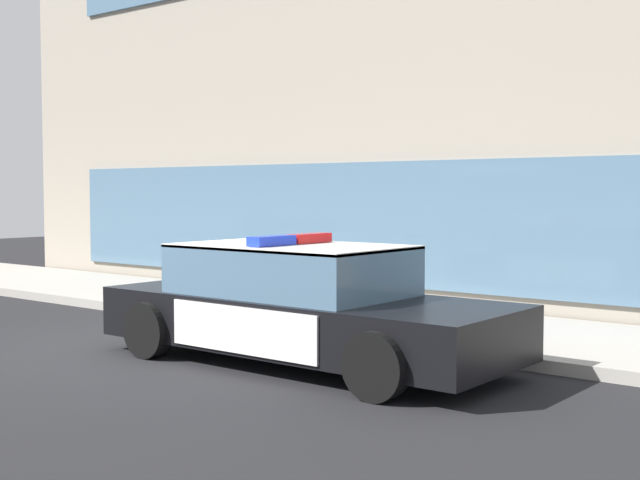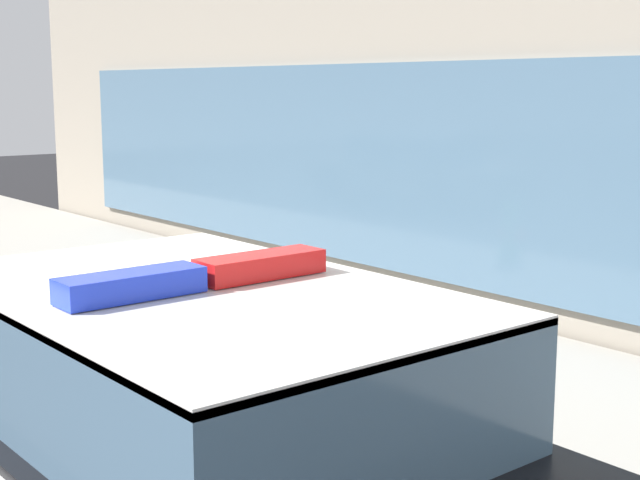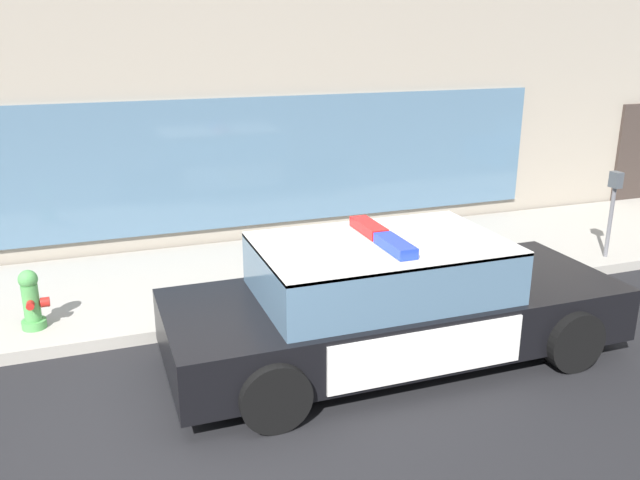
% 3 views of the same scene
% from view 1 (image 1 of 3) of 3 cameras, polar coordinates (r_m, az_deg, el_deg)
% --- Properties ---
extents(ground, '(48.00, 48.00, 0.00)m').
position_cam_1_polar(ground, '(11.02, -12.98, -7.21)').
color(ground, black).
extents(sidewalk, '(48.00, 3.06, 0.15)m').
position_cam_1_polar(sidewalk, '(13.40, -1.30, -4.93)').
color(sidewalk, '#A39E93').
rests_on(sidewalk, ground).
extents(storefront_building, '(24.22, 10.33, 9.02)m').
position_cam_1_polar(storefront_building, '(18.05, 19.52, 11.13)').
color(storefront_building, gray).
rests_on(storefront_building, ground).
extents(police_cruiser, '(5.06, 2.10, 1.49)m').
position_cam_1_polar(police_cruiser, '(9.77, -1.35, -4.44)').
color(police_cruiser, black).
rests_on(police_cruiser, ground).
extents(fire_hydrant, '(0.34, 0.39, 0.73)m').
position_cam_1_polar(fire_hydrant, '(13.69, -8.64, -2.99)').
color(fire_hydrant, '#4C994C').
rests_on(fire_hydrant, sidewalk).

